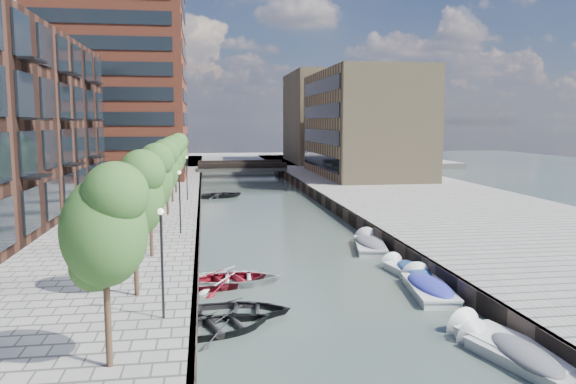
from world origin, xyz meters
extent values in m
plane|color=#38473F|center=(0.00, 40.00, 0.00)|extent=(300.00, 300.00, 0.00)
cube|color=gray|center=(16.00, 40.00, 0.50)|extent=(20.00, 140.00, 1.00)
cube|color=#332823|center=(-6.10, 40.00, 0.50)|extent=(0.25, 140.00, 1.00)
cube|color=#332823|center=(6.10, 40.00, 0.50)|extent=(0.25, 140.00, 1.00)
cube|color=gray|center=(0.00, 100.00, 0.50)|extent=(80.00, 40.00, 1.00)
cube|color=brown|center=(-17.00, 65.00, 16.00)|extent=(18.00, 18.00, 30.00)
cube|color=#8C7856|center=(16.00, 62.00, 8.00)|extent=(12.00, 25.00, 14.00)
cube|color=#8C7856|center=(16.00, 88.00, 9.00)|extent=(12.00, 20.00, 16.00)
cube|color=gray|center=(0.00, 72.00, 1.30)|extent=(13.00, 6.00, 0.60)
cube|color=#332823|center=(0.00, 69.20, 1.90)|extent=(13.00, 0.40, 0.80)
cube|color=#332823|center=(0.00, 74.80, 1.90)|extent=(13.00, 0.40, 0.80)
cylinder|color=#382619|center=(-8.50, 4.00, 2.60)|extent=(0.20, 0.20, 3.20)
ellipsoid|color=#22481B|center=(-8.50, 4.00, 5.33)|extent=(2.50, 2.50, 3.25)
cylinder|color=#382619|center=(-8.50, 11.00, 2.60)|extent=(0.20, 0.20, 3.20)
ellipsoid|color=#22481B|center=(-8.50, 11.00, 5.33)|extent=(2.50, 2.50, 3.25)
cylinder|color=#382619|center=(-8.50, 18.00, 2.60)|extent=(0.20, 0.20, 3.20)
ellipsoid|color=#22481B|center=(-8.50, 18.00, 5.33)|extent=(2.50, 2.50, 3.25)
cylinder|color=#382619|center=(-8.50, 25.00, 2.60)|extent=(0.20, 0.20, 3.20)
ellipsoid|color=#22481B|center=(-8.50, 25.00, 5.33)|extent=(2.50, 2.50, 3.25)
cylinder|color=#382619|center=(-8.50, 32.00, 2.60)|extent=(0.20, 0.20, 3.20)
ellipsoid|color=#22481B|center=(-8.50, 32.00, 5.33)|extent=(2.50, 2.50, 3.25)
cylinder|color=#382619|center=(-8.50, 39.00, 2.60)|extent=(0.20, 0.20, 3.20)
ellipsoid|color=#22481B|center=(-8.50, 39.00, 5.33)|extent=(2.50, 2.50, 3.25)
cylinder|color=#382619|center=(-8.50, 46.00, 2.60)|extent=(0.20, 0.20, 3.20)
ellipsoid|color=#22481B|center=(-8.50, 46.00, 5.33)|extent=(2.50, 2.50, 3.25)
cylinder|color=black|center=(-7.20, 8.00, 3.00)|extent=(0.10, 0.10, 4.00)
sphere|color=#FFF2CC|center=(-7.20, 8.00, 5.00)|extent=(0.24, 0.24, 0.24)
cylinder|color=black|center=(-7.20, 24.00, 3.00)|extent=(0.10, 0.10, 4.00)
sphere|color=#FFF2CC|center=(-7.20, 24.00, 5.00)|extent=(0.24, 0.24, 0.24)
cylinder|color=black|center=(-7.20, 40.00, 3.00)|extent=(0.10, 0.10, 4.00)
sphere|color=#FFF2CC|center=(-7.20, 40.00, 5.00)|extent=(0.24, 0.24, 0.24)
imported|color=black|center=(-5.04, 8.94, 0.00)|extent=(5.24, 4.52, 0.91)
imported|color=black|center=(-4.16, 10.66, 0.00)|extent=(4.61, 3.53, 0.89)
imported|color=maroon|center=(-4.60, 15.20, 0.00)|extent=(5.52, 4.68, 0.97)
imported|color=white|center=(-4.25, 15.40, 0.00)|extent=(5.17, 3.81, 1.04)
imported|color=black|center=(-4.03, 48.83, 0.00)|extent=(5.92, 4.86, 1.07)
cube|color=white|center=(5.40, 15.35, 0.04)|extent=(2.16, 4.20, 0.57)
cube|color=white|center=(5.40, 15.35, 0.35)|extent=(2.25, 4.30, 0.09)
cone|color=white|center=(5.05, 17.32, 0.09)|extent=(1.59, 1.03, 1.48)
ellipsoid|color=navy|center=(5.40, 15.35, 0.39)|extent=(2.02, 3.84, 0.49)
cube|color=beige|center=(5.04, 4.19, 0.05)|extent=(2.66, 4.47, 0.59)
cube|color=beige|center=(5.04, 4.19, 0.37)|extent=(2.76, 4.58, 0.09)
cone|color=beige|center=(4.45, 6.21, 0.09)|extent=(1.72, 1.22, 1.55)
ellipsoid|color=#525259|center=(5.04, 4.19, 0.41)|extent=(2.47, 4.09, 0.51)
cube|color=white|center=(5.24, 4.99, 0.05)|extent=(2.93, 4.89, 0.65)
cube|color=white|center=(5.24, 4.99, 0.40)|extent=(3.03, 5.01, 0.10)
cone|color=white|center=(4.59, 7.20, 0.10)|extent=(1.88, 1.34, 1.70)
cube|color=white|center=(4.97, 12.20, 0.05)|extent=(2.30, 4.77, 0.65)
cube|color=white|center=(4.97, 12.20, 0.40)|extent=(2.39, 4.88, 0.10)
cone|color=white|center=(5.28, 14.47, 0.10)|extent=(1.80, 1.12, 1.69)
ellipsoid|color=#22279C|center=(4.97, 12.20, 0.45)|extent=(2.15, 4.36, 0.56)
cube|color=#BBBBB9|center=(4.94, 21.90, 0.05)|extent=(2.64, 4.95, 0.66)
cube|color=#BBBBB9|center=(4.94, 21.90, 0.41)|extent=(2.74, 5.06, 0.10)
cone|color=#BBBBB9|center=(5.41, 24.20, 0.10)|extent=(1.88, 1.25, 1.73)
ellipsoid|color=#55555C|center=(4.94, 21.90, 0.46)|extent=(2.45, 4.52, 0.57)
imported|color=silver|center=(11.17, 66.65, 1.61)|extent=(1.92, 3.74, 1.22)
camera|label=1|loc=(-5.61, -12.54, 8.23)|focal=35.00mm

